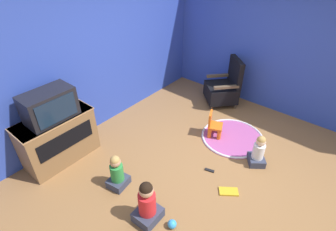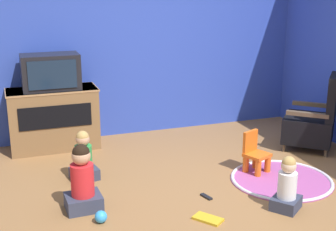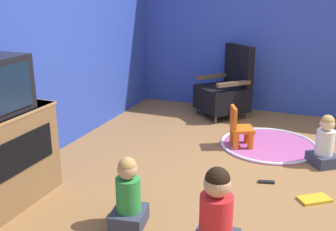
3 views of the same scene
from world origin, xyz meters
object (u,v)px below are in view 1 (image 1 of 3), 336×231
child_watching_left (117,173)px  child_watching_center (258,152)px  remote_control (209,170)px  black_armchair (224,88)px  book (229,191)px  toy_ball (172,224)px  tv_cabinet (58,138)px  television (49,106)px  yellow_kid_chair (214,127)px  child_watching_right (147,204)px

child_watching_left → child_watching_center: 2.19m
child_watching_center → remote_control: 0.82m
black_armchair → remote_control: size_ratio=6.39×
remote_control → book: bearing=142.6°
toy_ball → remote_control: (1.12, 0.14, -0.05)m
tv_cabinet → book: bearing=-65.9°
book → television: bearing=-12.1°
black_armchair → yellow_kid_chair: (-1.10, -0.45, -0.17)m
toy_ball → yellow_kid_chair: bearing=16.6°
child_watching_center → black_armchair: bearing=9.3°
tv_cabinet → book: 2.72m
child_watching_left → child_watching_center: size_ratio=1.04×
tv_cabinet → remote_control: bearing=-57.9°
yellow_kid_chair → book: yellow_kid_chair is taller
child_watching_center → remote_control: bearing=105.1°
child_watching_center → book: 0.83m
yellow_kid_chair → child_watching_right: size_ratio=0.73×
child_watching_left → toy_ball: (-0.03, -1.03, -0.19)m
child_watching_right → toy_ball: (0.10, -0.32, -0.23)m
child_watching_left → child_watching_right: 0.73m
black_armchair → toy_ball: bearing=-29.1°
black_armchair → child_watching_right: (-3.12, -0.70, -0.08)m
child_watching_right → toy_ball: 0.40m
child_watching_left → book: bearing=-64.7°
toy_ball → black_armchair: bearing=18.6°
book → remote_control: size_ratio=1.93×
yellow_kid_chair → child_watching_center: 0.92m
tv_cabinet → toy_ball: bearing=-85.8°
tv_cabinet → remote_control: size_ratio=7.30×
child_watching_right → remote_control: 1.26m
child_watching_left → book: (0.91, -1.32, -0.23)m
child_watching_left → remote_control: size_ratio=3.60×
child_watching_left → book: size_ratio=1.86×
tv_cabinet → toy_ball: (0.16, -2.17, -0.35)m
television → toy_ball: television is taller
black_armchair → remote_control: (-1.90, -0.87, -0.35)m
child_watching_center → child_watching_right: 1.96m
tv_cabinet → black_armchair: (3.17, -1.15, -0.05)m
child_watching_right → black_armchair: bearing=10.9°
tv_cabinet → child_watching_left: bearing=-80.8°
black_armchair → child_watching_right: 3.19m
child_watching_left → child_watching_center: bearing=-48.0°
toy_ball → remote_control: 1.13m
yellow_kid_chair → child_watching_left: (-1.89, 0.46, 0.05)m
toy_ball → child_watching_right: bearing=108.0°
yellow_kid_chair → book: bearing=-162.5°
black_armchair → tv_cabinet: bearing=-67.7°
child_watching_right → remote_control: size_ratio=4.24×
book → yellow_kid_chair: bearing=-85.1°
television → yellow_kid_chair: bearing=-37.2°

